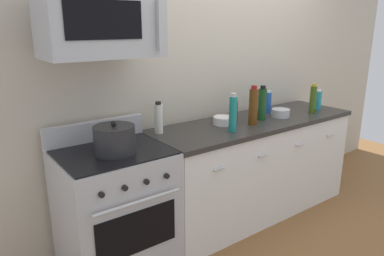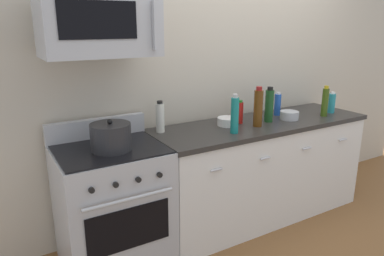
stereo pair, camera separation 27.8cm
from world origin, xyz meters
name	(u,v)px [view 1 (the left image)]	position (x,y,z in m)	size (l,w,h in m)	color
ground_plane	(251,210)	(0.00, 0.00, 0.00)	(6.18, 6.18, 0.00)	brown
back_wall	(227,68)	(0.00, 0.41, 1.35)	(5.15, 0.10, 2.70)	beige
counter_unit	(254,167)	(0.00, 0.00, 0.46)	(2.06, 0.66, 0.92)	white
range_oven	(116,210)	(-1.41, 0.00, 0.47)	(0.76, 0.69, 1.07)	#B7BABF
microwave	(101,25)	(-1.41, 0.05, 1.75)	(0.74, 0.44, 0.40)	#B7BABF
bottle_olive_oil	(313,99)	(0.64, -0.14, 1.06)	(0.06, 0.06, 0.29)	#385114
bottle_dish_soap	(318,100)	(0.81, -0.08, 1.02)	(0.06, 0.06, 0.21)	teal
bottle_wine_green	(262,104)	(0.05, -0.02, 1.07)	(0.08, 0.08, 0.31)	#19471E
bottle_sparkling_teal	(233,114)	(-0.43, -0.15, 1.07)	(0.06, 0.06, 0.32)	#197F7A
bottle_wine_amber	(253,106)	(-0.14, -0.09, 1.08)	(0.08, 0.08, 0.34)	#59330F
bottle_hot_sauce_red	(235,111)	(-0.21, 0.06, 1.02)	(0.05, 0.05, 0.21)	#B21914
bottle_soda_blue	(268,102)	(0.28, 0.12, 1.03)	(0.06, 0.06, 0.22)	#1E4CA5
bottle_vinegar_white	(159,118)	(-0.92, 0.18, 1.04)	(0.07, 0.07, 0.26)	silver
bowl_white_ceramic	(224,120)	(-0.34, 0.06, 0.96)	(0.18, 0.18, 0.07)	white
bowl_steel_prep	(281,113)	(0.27, -0.06, 0.96)	(0.17, 0.17, 0.08)	#B2B5BA
stockpot	(115,139)	(-1.41, -0.05, 1.02)	(0.28, 0.28, 0.22)	#262628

